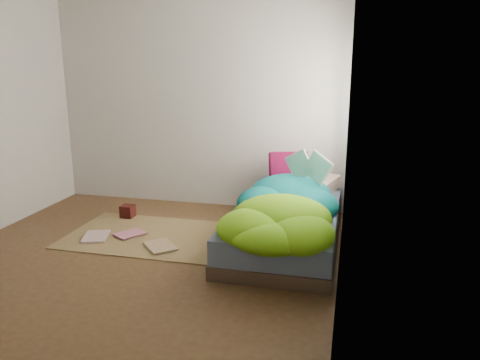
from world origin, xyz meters
name	(u,v)px	position (x,y,z in m)	size (l,w,h in m)	color
ground	(138,259)	(0.00, 0.00, 0.00)	(3.50, 3.50, 0.00)	#49311C
room_walls	(129,73)	(0.01, 0.01, 1.63)	(3.54, 3.54, 2.62)	beige
bed	(285,225)	(1.22, 0.72, 0.17)	(1.00, 2.00, 0.34)	#3B2B20
duvet	(283,198)	(1.22, 0.50, 0.51)	(0.96, 1.84, 0.34)	#07666F
rug	(149,235)	(-0.15, 0.55, 0.01)	(1.60, 1.10, 0.01)	brown
pillow_floral	(309,183)	(1.37, 1.51, 0.41)	(0.60, 0.37, 0.13)	beige
pillow_magenta	(289,171)	(1.15, 1.42, 0.55)	(0.41, 0.13, 0.41)	#4D051F
open_book	(308,157)	(1.39, 0.98, 0.81)	(0.42, 0.09, 0.25)	green
wooden_box	(128,211)	(-0.61, 1.01, 0.08)	(0.14, 0.14, 0.14)	#360D0C
floor_book_a	(84,237)	(-0.74, 0.31, 0.02)	(0.24, 0.32, 0.02)	silver
floor_book_b	(125,231)	(-0.41, 0.55, 0.03)	(0.21, 0.28, 0.03)	#BB6C80
floor_book_c	(148,249)	(0.01, 0.18, 0.02)	(0.24, 0.32, 0.02)	tan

